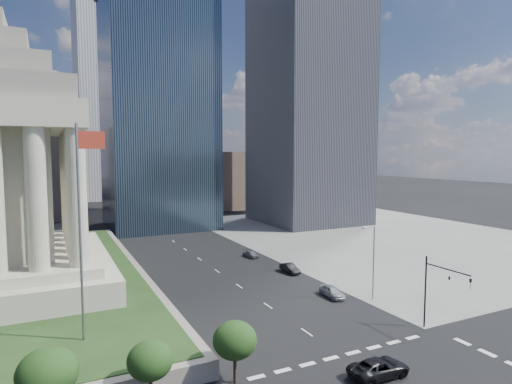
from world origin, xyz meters
TOP-DOWN VIEW (x-y plane):
  - ground at (0.00, 100.00)m, footprint 500.00×500.00m
  - sidewalk_ne at (46.00, 60.00)m, footprint 68.00×90.00m
  - flagpole at (-21.83, 24.00)m, footprint 2.52×0.24m
  - midrise_glass at (2.00, 95.00)m, footprint 26.00×26.00m
  - highrise_ne at (42.00, 85.00)m, footprint 26.00×28.00m
  - building_filler_ne at (32.00, 130.00)m, footprint 20.00×30.00m
  - building_filler_nw at (-30.00, 130.00)m, footprint 24.00×30.00m
  - traffic_signal_ne at (12.50, 13.70)m, footprint 0.30×5.74m
  - street_lamp_north at (13.33, 25.00)m, footprint 2.13×0.22m
  - pickup_truck at (0.56, 9.48)m, footprint 2.59×5.60m
  - parked_sedan_near at (9.28, 28.17)m, footprint 2.15×4.68m
  - parked_sedan_mid at (10.25, 40.91)m, footprint 4.40×1.57m
  - parked_sedan_far at (9.00, 53.00)m, footprint 3.84×1.94m

SIDE VIEW (x-z plane):
  - ground at x=0.00m, z-range 0.00..0.00m
  - sidewalk_ne at x=46.00m, z-range 0.00..0.03m
  - parked_sedan_far at x=9.00m, z-range 0.00..1.26m
  - parked_sedan_mid at x=10.25m, z-range 0.00..1.44m
  - parked_sedan_near at x=9.28m, z-range 0.00..1.55m
  - pickup_truck at x=0.56m, z-range 0.00..1.56m
  - traffic_signal_ne at x=12.50m, z-range 1.25..9.25m
  - street_lamp_north at x=13.33m, z-range 0.66..10.66m
  - building_filler_ne at x=32.00m, z-range 0.00..20.00m
  - flagpole at x=-21.83m, z-range 3.11..23.11m
  - building_filler_nw at x=-30.00m, z-range 0.00..28.00m
  - midrise_glass at x=2.00m, z-range 0.00..60.00m
  - highrise_ne at x=42.00m, z-range 0.00..100.00m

